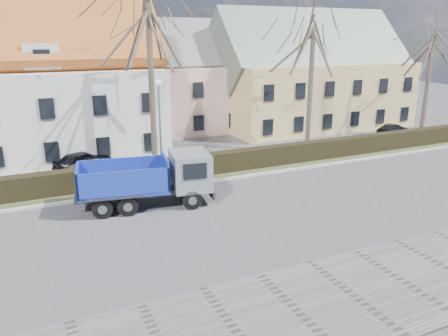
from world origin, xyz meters
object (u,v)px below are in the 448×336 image
parked_car_a (83,161)px  streetlight (160,129)px  dump_truck (141,181)px  cart_frame (138,187)px  parked_car_b (393,130)px

parked_car_a → streetlight: bearing=-150.0°
dump_truck → streetlight: 5.34m
dump_truck → cart_frame: bearing=90.4°
dump_truck → parked_car_a: bearing=112.6°
dump_truck → cart_frame: (0.32, 2.16, -1.12)m
streetlight → parked_car_b: bearing=6.8°
dump_truck → parked_car_a: (-1.91, 7.82, -0.75)m
streetlight → parked_car_b: streetlight is taller
dump_truck → parked_car_b: 25.26m
parked_car_a → parked_car_b: (26.14, -0.74, -0.11)m
parked_car_b → cart_frame: bearing=86.2°
cart_frame → parked_car_b: parked_car_b is taller
dump_truck → cart_frame: size_ratio=11.32×
dump_truck → parked_car_a: dump_truck is taller
dump_truck → cart_frame: dump_truck is taller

